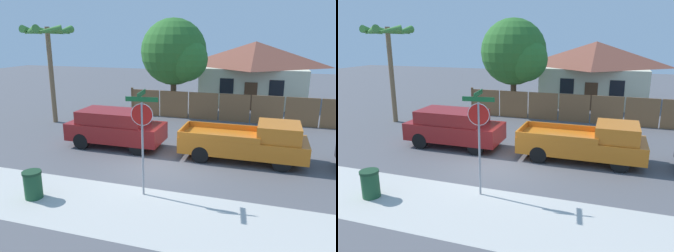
% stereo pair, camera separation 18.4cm
% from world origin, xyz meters
% --- Properties ---
extents(ground_plane, '(80.00, 80.00, 0.00)m').
position_xyz_m(ground_plane, '(0.00, 0.00, 0.00)').
color(ground_plane, '#56565B').
extents(sidewalk_strip, '(36.00, 3.20, 0.01)m').
position_xyz_m(sidewalk_strip, '(0.00, -3.60, 0.00)').
color(sidewalk_strip, beige).
rests_on(sidewalk_strip, ground).
extents(wooden_fence, '(13.83, 0.12, 1.84)m').
position_xyz_m(wooden_fence, '(1.99, 8.39, 0.87)').
color(wooden_fence, brown).
rests_on(wooden_fence, ground).
extents(house, '(8.34, 6.94, 4.80)m').
position_xyz_m(house, '(2.70, 15.45, 2.49)').
color(house, beige).
rests_on(house, ground).
extents(oak_tree, '(4.60, 4.38, 6.36)m').
position_xyz_m(oak_tree, '(-2.09, 9.43, 4.07)').
color(oak_tree, brown).
rests_on(oak_tree, ground).
extents(palm_tree, '(2.85, 3.06, 5.79)m').
position_xyz_m(palm_tree, '(-8.61, 4.96, 4.98)').
color(palm_tree, brown).
rests_on(palm_tree, ground).
extents(red_suv, '(4.58, 1.94, 1.78)m').
position_xyz_m(red_suv, '(-2.90, 1.83, 0.97)').
color(red_suv, maroon).
rests_on(red_suv, ground).
extents(orange_pickup, '(5.26, 2.01, 1.71)m').
position_xyz_m(orange_pickup, '(3.33, 1.83, 0.83)').
color(orange_pickup, orange).
rests_on(orange_pickup, ground).
extents(stop_sign, '(1.04, 0.94, 3.51)m').
position_xyz_m(stop_sign, '(0.22, -2.47, 2.41)').
color(stop_sign, gray).
rests_on(stop_sign, ground).
extents(trash_bin, '(0.61, 0.61, 0.93)m').
position_xyz_m(trash_bin, '(-3.13, -3.77, 0.47)').
color(trash_bin, '#1E4C2D').
rests_on(trash_bin, ground).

